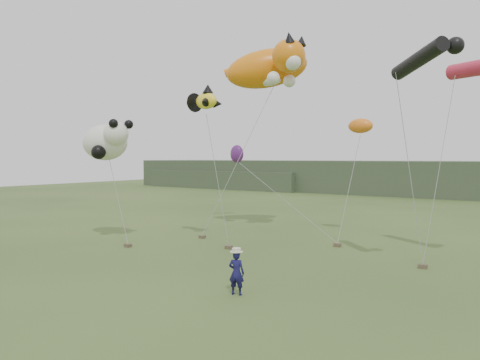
% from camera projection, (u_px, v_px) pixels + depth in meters
% --- Properties ---
extents(ground, '(120.00, 120.00, 0.00)m').
position_uv_depth(ground, '(211.00, 277.00, 17.33)').
color(ground, '#385123').
rests_on(ground, ground).
extents(headland, '(90.00, 13.00, 4.00)m').
position_uv_depth(headland, '(425.00, 179.00, 55.55)').
color(headland, '#2D3D28').
rests_on(headland, ground).
extents(festival_attendant, '(0.60, 0.47, 1.43)m').
position_uv_depth(festival_attendant, '(236.00, 273.00, 15.08)').
color(festival_attendant, '#141245').
rests_on(festival_attendant, ground).
extents(sandbag_anchors, '(13.41, 6.34, 0.16)m').
position_uv_depth(sandbag_anchors, '(256.00, 247.00, 22.69)').
color(sandbag_anchors, brown).
rests_on(sandbag_anchors, ground).
extents(cat_kite, '(6.60, 5.03, 3.14)m').
position_uv_depth(cat_kite, '(271.00, 66.00, 27.42)').
color(cat_kite, orange).
rests_on(cat_kite, ground).
extents(fish_kite, '(2.67, 1.77, 1.32)m').
position_uv_depth(fish_kite, '(201.00, 101.00, 23.93)').
color(fish_kite, yellow).
rests_on(fish_kite, ground).
extents(tube_kites, '(5.18, 5.52, 1.18)m').
position_uv_depth(tube_kites, '(469.00, 61.00, 18.26)').
color(tube_kites, black).
rests_on(tube_kites, ground).
extents(panda_kite, '(3.35, 2.17, 2.08)m').
position_uv_depth(panda_kite, '(106.00, 141.00, 24.68)').
color(panda_kite, white).
rests_on(panda_kite, ground).
extents(misc_kites, '(8.83, 1.86, 2.52)m').
position_uv_depth(misc_kites, '(306.00, 138.00, 27.53)').
color(misc_kites, orange).
rests_on(misc_kites, ground).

